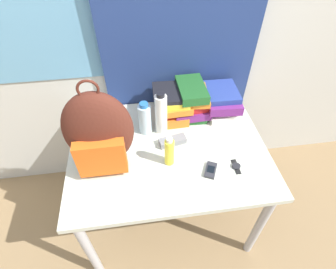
# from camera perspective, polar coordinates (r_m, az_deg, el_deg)

# --- Properties ---
(ground_plane) EXTENTS (12.00, 12.00, 0.00)m
(ground_plane) POSITION_cam_1_polar(r_m,az_deg,el_deg) (1.88, 2.00, -26.99)
(ground_plane) COLOR #8C704C
(wall_back) EXTENTS (6.00, 0.06, 2.50)m
(wall_back) POSITION_cam_1_polar(r_m,az_deg,el_deg) (1.56, -3.03, 25.14)
(wall_back) COLOR beige
(wall_back) RESTS_ON ground_plane
(curtain_blue) EXTENTS (0.92, 0.04, 2.50)m
(curtain_blue) POSITION_cam_1_polar(r_m,az_deg,el_deg) (1.53, 2.94, 24.68)
(curtain_blue) COLOR navy
(curtain_blue) RESTS_ON ground_plane
(desk) EXTENTS (1.08, 0.82, 0.70)m
(desk) POSITION_cam_1_polar(r_m,az_deg,el_deg) (1.52, 0.00, -4.91)
(desk) COLOR beige
(desk) RESTS_ON ground_plane
(backpack) EXTENTS (0.33, 0.20, 0.50)m
(backpack) POSITION_cam_1_polar(r_m,az_deg,el_deg) (1.27, -14.79, 0.29)
(backpack) COLOR #512319
(backpack) RESTS_ON desk
(book_stack_left) EXTENTS (0.22, 0.26, 0.19)m
(book_stack_left) POSITION_cam_1_polar(r_m,az_deg,el_deg) (1.58, 0.81, 6.82)
(book_stack_left) COLOR orange
(book_stack_left) RESTS_ON desk
(book_stack_center) EXTENTS (0.23, 0.26, 0.21)m
(book_stack_center) POSITION_cam_1_polar(r_m,az_deg,el_deg) (1.60, 4.97, 7.40)
(book_stack_center) COLOR #1E5623
(book_stack_center) RESTS_ON desk
(book_stack_right) EXTENTS (0.24, 0.26, 0.16)m
(book_stack_right) POSITION_cam_1_polar(r_m,az_deg,el_deg) (1.66, 11.61, 7.12)
(book_stack_right) COLOR silver
(book_stack_right) RESTS_ON desk
(water_bottle) EXTENTS (0.07, 0.07, 0.21)m
(water_bottle) POSITION_cam_1_polar(r_m,az_deg,el_deg) (1.48, -5.05, 3.48)
(water_bottle) COLOR silver
(water_bottle) RESTS_ON desk
(sports_bottle) EXTENTS (0.07, 0.07, 0.27)m
(sports_bottle) POSITION_cam_1_polar(r_m,az_deg,el_deg) (1.46, -1.53, 4.56)
(sports_bottle) COLOR white
(sports_bottle) RESTS_ON desk
(sunscreen_bottle) EXTENTS (0.05, 0.05, 0.18)m
(sunscreen_bottle) POSITION_cam_1_polar(r_m,az_deg,el_deg) (1.32, 0.30, -3.76)
(sunscreen_bottle) COLOR yellow
(sunscreen_bottle) RESTS_ON desk
(cell_phone) EXTENTS (0.09, 0.11, 0.02)m
(cell_phone) POSITION_cam_1_polar(r_m,az_deg,el_deg) (1.36, 9.27, -7.66)
(cell_phone) COLOR #2D2D33
(cell_phone) RESTS_ON desk
(sunglasses_case) EXTENTS (0.16, 0.08, 0.04)m
(sunglasses_case) POSITION_cam_1_polar(r_m,az_deg,el_deg) (1.46, 1.01, -1.41)
(sunglasses_case) COLOR gray
(sunglasses_case) RESTS_ON desk
(wristwatch) EXTENTS (0.04, 0.09, 0.01)m
(wristwatch) POSITION_cam_1_polar(r_m,az_deg,el_deg) (1.41, 14.61, -6.73)
(wristwatch) COLOR black
(wristwatch) RESTS_ON desk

